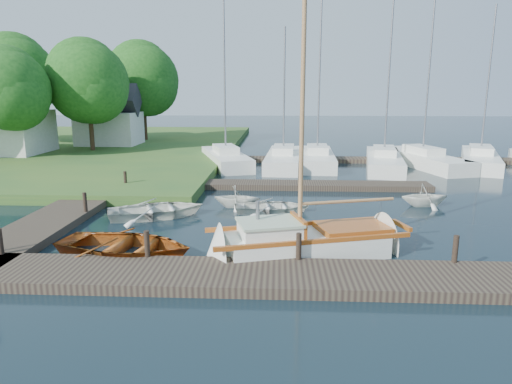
{
  "coord_description": "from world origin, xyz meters",
  "views": [
    {
      "loc": [
        0.88,
        -17.71,
        5.14
      ],
      "look_at": [
        0.0,
        0.0,
        1.2
      ],
      "focal_mm": 32.0,
      "sensor_mm": 36.0,
      "label": 1
    }
  ],
  "objects_px": {
    "mooring_post_1": "(147,244)",
    "tender_b": "(237,195)",
    "marina_boat_4": "(422,158)",
    "tree_7": "(143,79)",
    "mooring_post_3": "(455,249)",
    "tender_c": "(272,205)",
    "mooring_post_2": "(299,246)",
    "tender_d": "(425,194)",
    "mooring_post_4": "(85,202)",
    "marina_boat_1": "(283,158)",
    "marina_boat_5": "(480,158)",
    "tender_a": "(156,207)",
    "marina_boat_3": "(384,159)",
    "tree_4": "(16,76)",
    "house_c": "(109,121)",
    "mooring_post_5": "(125,179)",
    "dinghy": "(125,242)",
    "marina_boat_0": "(226,157)",
    "house_a": "(2,120)",
    "mooring_post_0": "(0,241)",
    "sailboat": "(310,244)",
    "tree_3": "(88,82)",
    "tree_2": "(9,89)",
    "marina_boat_2": "(317,157)"
  },
  "relations": [
    {
      "from": "mooring_post_3",
      "to": "marina_boat_5",
      "type": "relative_size",
      "value": 0.08
    },
    {
      "from": "dinghy",
      "to": "marina_boat_5",
      "type": "bearing_deg",
      "value": -35.04
    },
    {
      "from": "mooring_post_2",
      "to": "marina_boat_0",
      "type": "height_order",
      "value": "marina_boat_0"
    },
    {
      "from": "marina_boat_0",
      "to": "sailboat",
      "type": "bearing_deg",
      "value": 177.34
    },
    {
      "from": "marina_boat_4",
      "to": "tree_7",
      "type": "height_order",
      "value": "marina_boat_4"
    },
    {
      "from": "tender_c",
      "to": "marina_boat_1",
      "type": "xyz_separation_m",
      "value": [
        0.58,
        12.58,
        0.22
      ]
    },
    {
      "from": "marina_boat_4",
      "to": "tree_3",
      "type": "distance_m",
      "value": 25.7
    },
    {
      "from": "marina_boat_4",
      "to": "mooring_post_4",
      "type": "bearing_deg",
      "value": 113.27
    },
    {
      "from": "sailboat",
      "to": "tree_4",
      "type": "height_order",
      "value": "tree_4"
    },
    {
      "from": "mooring_post_3",
      "to": "tree_7",
      "type": "relative_size",
      "value": 0.09
    },
    {
      "from": "house_c",
      "to": "dinghy",
      "type": "bearing_deg",
      "value": -69.02
    },
    {
      "from": "mooring_post_2",
      "to": "sailboat",
      "type": "distance_m",
      "value": 1.4
    },
    {
      "from": "tender_b",
      "to": "mooring_post_2",
      "type": "bearing_deg",
      "value": -155.55
    },
    {
      "from": "mooring_post_2",
      "to": "tender_d",
      "type": "height_order",
      "value": "tender_d"
    },
    {
      "from": "tree_7",
      "to": "marina_boat_5",
      "type": "bearing_deg",
      "value": -23.1
    },
    {
      "from": "tender_d",
      "to": "marina_boat_4",
      "type": "bearing_deg",
      "value": -24.42
    },
    {
      "from": "marina_boat_2",
      "to": "tree_4",
      "type": "xyz_separation_m",
      "value": [
        -25.6,
        7.74,
        5.8
      ]
    },
    {
      "from": "tender_c",
      "to": "marina_boat_4",
      "type": "relative_size",
      "value": 0.29
    },
    {
      "from": "tender_a",
      "to": "sailboat",
      "type": "bearing_deg",
      "value": -145.19
    },
    {
      "from": "mooring_post_2",
      "to": "house_c",
      "type": "xyz_separation_m",
      "value": [
        -15.5,
        27.0,
        1.88
      ]
    },
    {
      "from": "tree_4",
      "to": "mooring_post_0",
      "type": "bearing_deg",
      "value": -61.81
    },
    {
      "from": "tree_7",
      "to": "mooring_post_3",
      "type": "bearing_deg",
      "value": -59.9
    },
    {
      "from": "mooring_post_4",
      "to": "marina_boat_1",
      "type": "xyz_separation_m",
      "value": [
        8.22,
        13.95,
        -0.15
      ]
    },
    {
      "from": "marina_boat_2",
      "to": "marina_boat_5",
      "type": "height_order",
      "value": "marina_boat_2"
    },
    {
      "from": "dinghy",
      "to": "tree_7",
      "type": "relative_size",
      "value": 0.47
    },
    {
      "from": "tree_2",
      "to": "mooring_post_0",
      "type": "bearing_deg",
      "value": -61.14
    },
    {
      "from": "dinghy",
      "to": "marina_boat_2",
      "type": "bearing_deg",
      "value": -12.06
    },
    {
      "from": "tender_a",
      "to": "house_c",
      "type": "distance_m",
      "value": 23.82
    },
    {
      "from": "mooring_post_1",
      "to": "mooring_post_3",
      "type": "relative_size",
      "value": 1.0
    },
    {
      "from": "marina_boat_1",
      "to": "house_a",
      "type": "distance_m",
      "value": 21.46
    },
    {
      "from": "tree_7",
      "to": "marina_boat_1",
      "type": "bearing_deg",
      "value": -42.46
    },
    {
      "from": "marina_boat_3",
      "to": "house_c",
      "type": "relative_size",
      "value": 2.38
    },
    {
      "from": "marina_boat_0",
      "to": "house_a",
      "type": "distance_m",
      "value": 17.47
    },
    {
      "from": "house_a",
      "to": "tree_7",
      "type": "distance_m",
      "value": 13.25
    },
    {
      "from": "mooring_post_0",
      "to": "mooring_post_3",
      "type": "distance_m",
      "value": 13.5
    },
    {
      "from": "marina_boat_2",
      "to": "tender_d",
      "type": "bearing_deg",
      "value": -158.57
    },
    {
      "from": "marina_boat_3",
      "to": "tree_4",
      "type": "relative_size",
      "value": 1.3
    },
    {
      "from": "mooring_post_1",
      "to": "tender_a",
      "type": "distance_m",
      "value": 5.54
    },
    {
      "from": "mooring_post_1",
      "to": "tender_b",
      "type": "height_order",
      "value": "mooring_post_1"
    },
    {
      "from": "tender_c",
      "to": "marina_boat_3",
      "type": "height_order",
      "value": "marina_boat_3"
    },
    {
      "from": "tree_4",
      "to": "marina_boat_0",
      "type": "bearing_deg",
      "value": -22.94
    },
    {
      "from": "mooring_post_1",
      "to": "mooring_post_3",
      "type": "distance_m",
      "value": 9.0
    },
    {
      "from": "tender_a",
      "to": "marina_boat_5",
      "type": "xyz_separation_m",
      "value": [
        19.12,
        14.16,
        0.16
      ]
    },
    {
      "from": "marina_boat_0",
      "to": "house_c",
      "type": "distance_m",
      "value": 13.93
    },
    {
      "from": "tree_3",
      "to": "tree_4",
      "type": "bearing_deg",
      "value": 153.43
    },
    {
      "from": "tender_b",
      "to": "mooring_post_0",
      "type": "bearing_deg",
      "value": 143.13
    },
    {
      "from": "mooring_post_5",
      "to": "tender_d",
      "type": "distance_m",
      "value": 14.71
    },
    {
      "from": "tree_3",
      "to": "tender_a",
      "type": "bearing_deg",
      "value": -60.92
    },
    {
      "from": "tree_4",
      "to": "dinghy",
      "type": "bearing_deg",
      "value": -55.49
    },
    {
      "from": "marina_boat_4",
      "to": "tree_7",
      "type": "distance_m",
      "value": 26.36
    }
  ]
}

